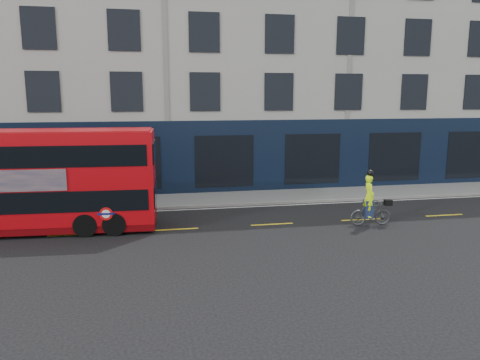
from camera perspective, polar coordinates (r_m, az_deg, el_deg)
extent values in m
plane|color=black|center=(17.68, -7.57, -7.34)|extent=(120.00, 120.00, 0.00)
cube|color=slate|center=(23.94, -8.48, -2.52)|extent=(60.00, 3.00, 0.12)
cube|color=gray|center=(22.47, -8.31, -3.35)|extent=(60.00, 0.12, 0.13)
cube|color=#A4A29A|center=(29.92, -9.41, 14.35)|extent=(50.00, 10.00, 15.00)
cube|color=black|center=(25.05, -8.74, 2.56)|extent=(50.00, 0.08, 4.00)
cube|color=silver|center=(22.20, -8.27, -3.68)|extent=(58.00, 0.10, 0.01)
cube|color=#B7070D|center=(20.00, -24.72, 0.30)|extent=(10.00, 2.75, 3.56)
cube|color=#5B0306|center=(20.39, -24.31, -5.00)|extent=(10.00, 2.70, 0.27)
cube|color=black|center=(20.14, -24.55, -1.91)|extent=(9.61, 2.77, 0.81)
cube|color=black|center=(19.87, -24.92, 2.92)|extent=(9.61, 2.77, 0.81)
cube|color=maroon|center=(19.79, -25.11, 5.43)|extent=(9.80, 2.65, 0.07)
cube|color=black|center=(19.29, -10.27, -1.63)|extent=(0.14, 2.03, 0.81)
cube|color=black|center=(19.02, -10.43, 3.42)|extent=(0.14, 2.03, 0.81)
cylinder|color=red|center=(18.45, -16.02, -3.99)|extent=(0.50, 0.05, 0.50)
cylinder|color=white|center=(18.45, -16.03, -4.00)|extent=(0.32, 0.04, 0.32)
cube|color=#0C1459|center=(18.45, -16.03, -4.00)|extent=(0.63, 0.05, 0.08)
cylinder|color=black|center=(19.64, -14.71, -4.43)|extent=(1.02, 2.34, 0.90)
cylinder|color=black|center=(19.80, -17.83, -4.47)|extent=(1.02, 2.34, 0.90)
imported|color=#3F4244|center=(20.14, 15.64, -3.91)|extent=(1.76, 0.62, 1.03)
imported|color=#CAFF0D|center=(19.93, 15.45, -1.89)|extent=(0.47, 0.67, 1.74)
cube|color=black|center=(20.31, 17.60, -2.63)|extent=(0.32, 0.26, 0.24)
cube|color=#1C274C|center=(20.05, 15.38, -3.43)|extent=(0.35, 0.43, 0.75)
sphere|color=black|center=(19.76, 15.59, 0.82)|extent=(0.28, 0.28, 0.28)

